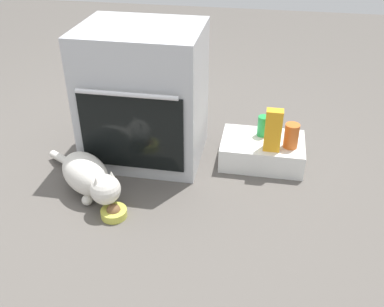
{
  "coord_description": "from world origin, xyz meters",
  "views": [
    {
      "loc": [
        0.68,
        -1.75,
        1.41
      ],
      "look_at": [
        0.35,
        0.06,
        0.25
      ],
      "focal_mm": 40.95,
      "sensor_mm": 36.0,
      "label": 1
    }
  ],
  "objects": [
    {
      "name": "ground",
      "position": [
        0.0,
        0.0,
        0.0
      ],
      "size": [
        8.0,
        8.0,
        0.0
      ],
      "primitive_type": "plane",
      "color": "#56514C"
    },
    {
      "name": "oven",
      "position": [
        0.01,
        0.4,
        0.38
      ],
      "size": [
        0.65,
        0.57,
        0.77
      ],
      "color": "#B7BABF",
      "rests_on": "ground"
    },
    {
      "name": "cat",
      "position": [
        -0.17,
        -0.04,
        0.12
      ],
      "size": [
        0.57,
        0.5,
        0.22
      ],
      "rotation": [
        0.0,
        0.0,
        -0.7
      ],
      "color": "silver",
      "rests_on": "ground"
    },
    {
      "name": "pantry_cabinet",
      "position": [
        0.69,
        0.44,
        0.07
      ],
      "size": [
        0.47,
        0.33,
        0.14
      ],
      "primitive_type": "cube",
      "color": "white",
      "rests_on": "ground"
    },
    {
      "name": "soda_can",
      "position": [
        0.69,
        0.5,
        0.2
      ],
      "size": [
        0.07,
        0.07,
        0.12
      ],
      "primitive_type": "cylinder",
      "color": "green",
      "rests_on": "pantry_cabinet"
    },
    {
      "name": "sauce_jar",
      "position": [
        0.84,
        0.39,
        0.21
      ],
      "size": [
        0.08,
        0.08,
        0.14
      ],
      "primitive_type": "cylinder",
      "color": "#D16023",
      "rests_on": "pantry_cabinet"
    },
    {
      "name": "juice_carton",
      "position": [
        0.74,
        0.35,
        0.26
      ],
      "size": [
        0.09,
        0.06,
        0.24
      ],
      "primitive_type": "cube",
      "color": "orange",
      "rests_on": "pantry_cabinet"
    },
    {
      "name": "food_bowl",
      "position": [
        0.01,
        -0.19,
        0.03
      ],
      "size": [
        0.13,
        0.13,
        0.07
      ],
      "color": "#D1D14C",
      "rests_on": "ground"
    }
  ]
}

